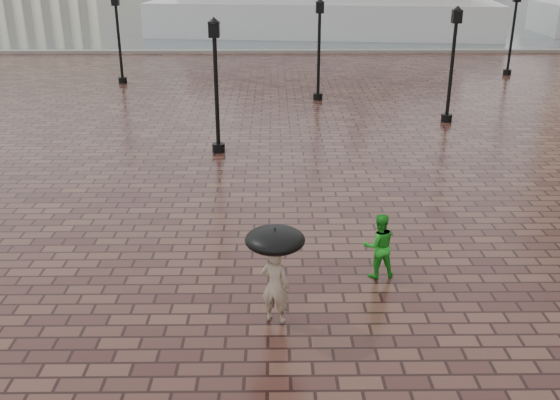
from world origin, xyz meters
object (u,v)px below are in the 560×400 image
Objects in this scene: adult_pedestrian at (275,286)px; ferry_near at (322,1)px; child_pedestrian at (379,246)px; street_lamps at (328,50)px.

ferry_near is (3.89, 41.34, 1.96)m from adult_pedestrian.
child_pedestrian is 0.05× the size of ferry_near.
street_lamps is at bearing -78.82° from adult_pedestrian.
street_lamps is 18.46m from adult_pedestrian.
child_pedestrian is at bearing -123.17° from adult_pedestrian.
street_lamps is 14.79× the size of child_pedestrian.
child_pedestrian is at bearing -90.88° from street_lamps.
adult_pedestrian is 41.57m from ferry_near.
ferry_near reaches higher than adult_pedestrian.
street_lamps is at bearing -86.41° from ferry_near.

